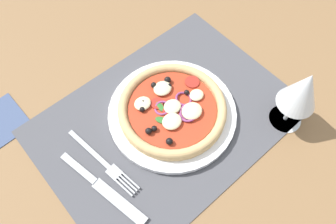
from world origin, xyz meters
TOP-DOWN VIEW (x-y plane):
  - ground_plane at (0.00, 0.00)cm, footprint 190.00×140.00cm
  - placemat at (0.00, 0.00)cm, footprint 49.73×35.83cm
  - plate at (-1.58, 0.08)cm, footprint 25.61×25.61cm
  - pizza at (-1.60, 0.07)cm, footprint 21.37×21.37cm
  - fork at (14.86, -0.05)cm, footprint 3.79×18.05cm
  - knife at (17.87, 3.37)cm, footprint 5.46×19.94cm
  - wine_glass at (-18.12, 15.58)cm, footprint 7.20×7.20cm

SIDE VIEW (x-z plane):
  - ground_plane at x=0.00cm, z-range -2.40..0.00cm
  - placemat at x=0.00cm, z-range 0.00..0.40cm
  - fork at x=14.86cm, z-range 0.40..0.84cm
  - knife at x=17.87cm, z-range 0.35..0.96cm
  - plate at x=-1.58cm, z-range 0.40..1.57cm
  - pizza at x=-1.60cm, z-range 1.36..4.02cm
  - wine_glass at x=-18.12cm, z-range 2.82..17.72cm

